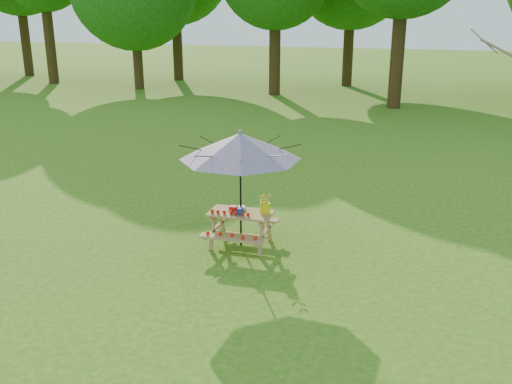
# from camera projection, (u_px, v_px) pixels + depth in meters

# --- Properties ---
(ground) EXTENTS (120.00, 120.00, 0.00)m
(ground) POSITION_uv_depth(u_px,v_px,m) (81.00, 319.00, 8.33)
(ground) COLOR #2F6413
(ground) RESTS_ON ground
(picnic_table) EXTENTS (1.20, 1.32, 0.67)m
(picnic_table) POSITION_uv_depth(u_px,v_px,m) (241.00, 229.00, 10.84)
(picnic_table) COLOR #A18749
(picnic_table) RESTS_ON ground
(patio_umbrella) EXTENTS (2.85, 2.85, 2.25)m
(patio_umbrella) POSITION_uv_depth(u_px,v_px,m) (240.00, 146.00, 10.34)
(patio_umbrella) COLOR black
(patio_umbrella) RESTS_ON ground
(produce_bins) EXTENTS (0.33, 0.39, 0.13)m
(produce_bins) POSITION_uv_depth(u_px,v_px,m) (238.00, 210.00, 10.72)
(produce_bins) COLOR red
(produce_bins) RESTS_ON picnic_table
(tomatoes_row) EXTENTS (0.77, 0.13, 0.07)m
(tomatoes_row) POSITION_uv_depth(u_px,v_px,m) (230.00, 213.00, 10.60)
(tomatoes_row) COLOR red
(tomatoes_row) RESTS_ON picnic_table
(flower_bucket) EXTENTS (0.32, 0.30, 0.42)m
(flower_bucket) POSITION_uv_depth(u_px,v_px,m) (265.00, 202.00, 10.63)
(flower_bucket) COLOR yellow
(flower_bucket) RESTS_ON picnic_table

